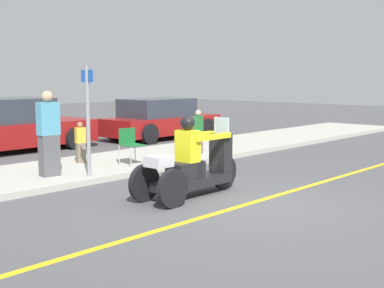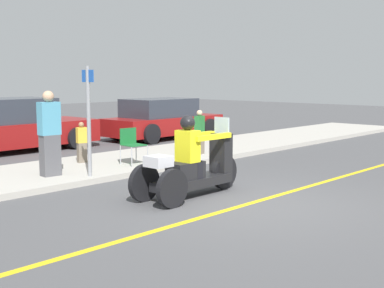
{
  "view_description": "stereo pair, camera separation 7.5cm",
  "coord_description": "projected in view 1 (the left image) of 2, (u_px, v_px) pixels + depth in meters",
  "views": [
    {
      "loc": [
        -7.1,
        -5.17,
        2.12
      ],
      "look_at": [
        -0.24,
        1.08,
        0.94
      ],
      "focal_mm": 50.0,
      "sensor_mm": 36.0,
      "label": 1
    },
    {
      "loc": [
        -7.05,
        -5.22,
        2.12
      ],
      "look_at": [
        -0.24,
        1.08,
        0.94
      ],
      "focal_mm": 50.0,
      "sensor_mm": 36.0,
      "label": 2
    }
  ],
  "objects": [
    {
      "name": "spectator_far_back",
      "position": [
        49.0,
        135.0,
        10.66
      ],
      "size": [
        0.43,
        0.28,
        1.71
      ],
      "color": "#515156",
      "rests_on": "sidewalk_strip"
    },
    {
      "name": "parked_car_lot_left",
      "position": [
        5.0,
        127.0,
        14.91
      ],
      "size": [
        4.88,
        2.05,
        1.5
      ],
      "color": "maroon",
      "rests_on": "ground"
    },
    {
      "name": "street_sign",
      "position": [
        88.0,
        117.0,
        10.55
      ],
      "size": [
        0.08,
        0.36,
        2.2
      ],
      "color": "gray",
      "rests_on": "sidewalk_strip"
    },
    {
      "name": "parked_car_lot_right",
      "position": [
        160.0,
        119.0,
        18.2
      ],
      "size": [
        4.27,
        1.93,
        1.36
      ],
      "color": "maroon",
      "rests_on": "ground"
    },
    {
      "name": "spectator_end_of_line",
      "position": [
        198.0,
        133.0,
        13.74
      ],
      "size": [
        0.3,
        0.21,
        1.14
      ],
      "color": "#726656",
      "rests_on": "sidewalk_strip"
    },
    {
      "name": "spectator_with_child",
      "position": [
        80.0,
        143.0,
        12.36
      ],
      "size": [
        0.25,
        0.18,
        0.95
      ],
      "color": "#726656",
      "rests_on": "sidewalk_strip"
    },
    {
      "name": "folding_chair_curbside",
      "position": [
        130.0,
        142.0,
        12.13
      ],
      "size": [
        0.5,
        0.5,
        0.82
      ],
      "color": "#A5A8AD",
      "rests_on": "sidewalk_strip"
    },
    {
      "name": "lane_stripe",
      "position": [
        241.0,
        206.0,
        8.75
      ],
      "size": [
        24.0,
        0.12,
        0.01
      ],
      "color": "gold",
      "rests_on": "ground"
    },
    {
      "name": "ground_plane",
      "position": [
        249.0,
        204.0,
        8.92
      ],
      "size": [
        60.0,
        60.0,
        0.0
      ],
      "primitive_type": "plane",
      "color": "#4C4C4F"
    },
    {
      "name": "sidewalk_strip",
      "position": [
        83.0,
        168.0,
        11.99
      ],
      "size": [
        28.0,
        2.8,
        0.12
      ],
      "color": "#B2ADA3",
      "rests_on": "ground"
    },
    {
      "name": "motorcycle_trike",
      "position": [
        192.0,
        168.0,
        9.4
      ],
      "size": [
        2.36,
        0.77,
        1.45
      ],
      "color": "black",
      "rests_on": "ground"
    }
  ]
}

